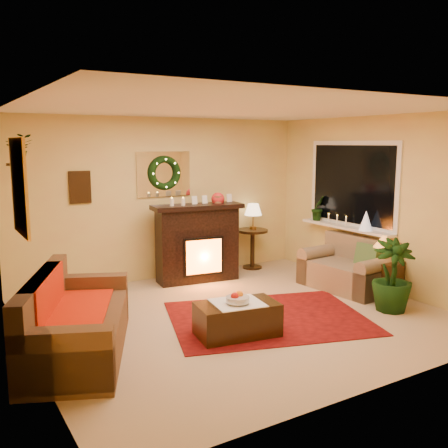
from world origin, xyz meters
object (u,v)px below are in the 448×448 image
fireplace (197,247)px  sofa (79,314)px  loveseat (346,262)px  end_table_square (385,278)px  coffee_table (237,318)px  side_table_round (252,250)px

fireplace → sofa: bearing=-134.7°
loveseat → end_table_square: 0.63m
fireplace → coffee_table: (-0.71, -2.30, -0.34)m
loveseat → coffee_table: loveseat is taller
fireplace → end_table_square: bearing=-41.0°
coffee_table → fireplace: bearing=82.1°
side_table_round → loveseat: bearing=-74.5°
side_table_round → coffee_table: bearing=-127.3°
end_table_square → fireplace: bearing=131.7°
loveseat → coffee_table: 2.54m
end_table_square → coffee_table: 2.63m
sofa → fireplace: 3.03m
side_table_round → coffee_table: (-1.92, -2.53, -0.12)m
loveseat → side_table_round: bearing=100.8°
side_table_round → fireplace: bearing=-169.6°
loveseat → end_table_square: (0.20, -0.58, -0.15)m
side_table_round → end_table_square: 2.47m
loveseat → side_table_round: size_ratio=1.93×
sofa → end_table_square: 4.31m
sofa → loveseat: bearing=27.8°
side_table_round → coffee_table: side_table_round is taller
fireplace → coffee_table: 2.43m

